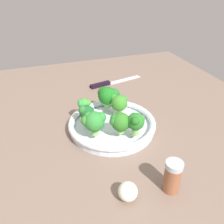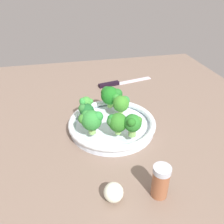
{
  "view_description": "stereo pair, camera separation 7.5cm",
  "coord_description": "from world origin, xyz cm",
  "px_view_note": "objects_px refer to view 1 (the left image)",
  "views": [
    {
      "loc": [
        64.52,
        -18.37,
        46.24
      ],
      "look_at": [
        3.76,
        2.76,
        6.67
      ],
      "focal_mm": 37.92,
      "sensor_mm": 36.0,
      "label": 1
    },
    {
      "loc": [
        66.58,
        -11.11,
        46.24
      ],
      "look_at": [
        3.76,
        2.76,
        6.67
      ],
      "focal_mm": 37.92,
      "sensor_mm": 36.0,
      "label": 2
    }
  ],
  "objects_px": {
    "broccoli_floret_5": "(84,104)",
    "broccoli_floret_3": "(119,102)",
    "knife": "(109,83)",
    "bowl": "(112,124)",
    "broccoli_floret_6": "(120,122)",
    "broccoli_floret_4": "(86,112)",
    "pepper_shaker": "(172,176)",
    "garlic_bulb": "(128,191)",
    "broccoli_floret_0": "(136,121)",
    "broccoli_floret_1": "(107,95)",
    "broccoli_floret_2": "(94,121)"
  },
  "relations": [
    {
      "from": "broccoli_floret_5",
      "to": "broccoli_floret_3",
      "type": "bearing_deg",
      "value": 74.7
    },
    {
      "from": "knife",
      "to": "bowl",
      "type": "bearing_deg",
      "value": -17.15
    },
    {
      "from": "broccoli_floret_5",
      "to": "broccoli_floret_6",
      "type": "height_order",
      "value": "broccoli_floret_6"
    },
    {
      "from": "broccoli_floret_3",
      "to": "broccoli_floret_4",
      "type": "distance_m",
      "value": 0.12
    },
    {
      "from": "pepper_shaker",
      "to": "broccoli_floret_6",
      "type": "bearing_deg",
      "value": -166.02
    },
    {
      "from": "broccoli_floret_5",
      "to": "garlic_bulb",
      "type": "xyz_separation_m",
      "value": [
        0.35,
        0.02,
        -0.05
      ]
    },
    {
      "from": "broccoli_floret_0",
      "to": "broccoli_floret_1",
      "type": "height_order",
      "value": "broccoli_floret_1"
    },
    {
      "from": "broccoli_floret_3",
      "to": "knife",
      "type": "xyz_separation_m",
      "value": [
        -0.3,
        0.06,
        -0.07
      ]
    },
    {
      "from": "broccoli_floret_2",
      "to": "broccoli_floret_4",
      "type": "xyz_separation_m",
      "value": [
        -0.07,
        -0.01,
        -0.01
      ]
    },
    {
      "from": "bowl",
      "to": "pepper_shaker",
      "type": "distance_m",
      "value": 0.29
    },
    {
      "from": "broccoli_floret_5",
      "to": "pepper_shaker",
      "type": "xyz_separation_m",
      "value": [
        0.36,
        0.13,
        -0.03
      ]
    },
    {
      "from": "broccoli_floret_0",
      "to": "broccoli_floret_1",
      "type": "relative_size",
      "value": 0.93
    },
    {
      "from": "broccoli_floret_3",
      "to": "broccoli_floret_5",
      "type": "relative_size",
      "value": 1.14
    },
    {
      "from": "broccoli_floret_2",
      "to": "pepper_shaker",
      "type": "height_order",
      "value": "broccoli_floret_2"
    },
    {
      "from": "bowl",
      "to": "broccoli_floret_4",
      "type": "bearing_deg",
      "value": -98.72
    },
    {
      "from": "garlic_bulb",
      "to": "broccoli_floret_3",
      "type": "bearing_deg",
      "value": 162.76
    },
    {
      "from": "broccoli_floret_0",
      "to": "broccoli_floret_5",
      "type": "height_order",
      "value": "broccoli_floret_0"
    },
    {
      "from": "broccoli_floret_0",
      "to": "pepper_shaker",
      "type": "bearing_deg",
      "value": 3.43
    },
    {
      "from": "broccoli_floret_1",
      "to": "broccoli_floret_4",
      "type": "bearing_deg",
      "value": -51.09
    },
    {
      "from": "broccoli_floret_2",
      "to": "bowl",
      "type": "bearing_deg",
      "value": 126.39
    },
    {
      "from": "broccoli_floret_0",
      "to": "garlic_bulb",
      "type": "bearing_deg",
      "value": -28.31
    },
    {
      "from": "pepper_shaker",
      "to": "garlic_bulb",
      "type": "bearing_deg",
      "value": -95.07
    },
    {
      "from": "broccoli_floret_2",
      "to": "pepper_shaker",
      "type": "relative_size",
      "value": 0.87
    },
    {
      "from": "broccoli_floret_2",
      "to": "knife",
      "type": "height_order",
      "value": "broccoli_floret_2"
    },
    {
      "from": "broccoli_floret_1",
      "to": "broccoli_floret_5",
      "type": "height_order",
      "value": "broccoli_floret_1"
    },
    {
      "from": "knife",
      "to": "broccoli_floret_2",
      "type": "bearing_deg",
      "value": -24.42
    },
    {
      "from": "broccoli_floret_0",
      "to": "pepper_shaker",
      "type": "relative_size",
      "value": 0.82
    },
    {
      "from": "broccoli_floret_3",
      "to": "broccoli_floret_6",
      "type": "relative_size",
      "value": 0.95
    },
    {
      "from": "broccoli_floret_4",
      "to": "pepper_shaker",
      "type": "relative_size",
      "value": 0.73
    },
    {
      "from": "broccoli_floret_1",
      "to": "pepper_shaker",
      "type": "xyz_separation_m",
      "value": [
        0.37,
        0.04,
        -0.04
      ]
    },
    {
      "from": "broccoli_floret_2",
      "to": "broccoli_floret_0",
      "type": "bearing_deg",
      "value": 71.11
    },
    {
      "from": "bowl",
      "to": "broccoli_floret_2",
      "type": "xyz_separation_m",
      "value": [
        0.05,
        -0.07,
        0.06
      ]
    },
    {
      "from": "pepper_shaker",
      "to": "broccoli_floret_5",
      "type": "bearing_deg",
      "value": -160.4
    },
    {
      "from": "broccoli_floret_0",
      "to": "broccoli_floret_6",
      "type": "distance_m",
      "value": 0.05
    },
    {
      "from": "broccoli_floret_3",
      "to": "bowl",
      "type": "bearing_deg",
      "value": -45.34
    },
    {
      "from": "bowl",
      "to": "broccoli_floret_2",
      "type": "distance_m",
      "value": 0.11
    },
    {
      "from": "bowl",
      "to": "broccoli_floret_5",
      "type": "height_order",
      "value": "broccoli_floret_5"
    },
    {
      "from": "bowl",
      "to": "knife",
      "type": "bearing_deg",
      "value": 162.85
    },
    {
      "from": "broccoli_floret_6",
      "to": "broccoli_floret_4",
      "type": "bearing_deg",
      "value": -136.89
    },
    {
      "from": "broccoli_floret_5",
      "to": "broccoli_floret_6",
      "type": "relative_size",
      "value": 0.83
    },
    {
      "from": "broccoli_floret_2",
      "to": "garlic_bulb",
      "type": "bearing_deg",
      "value": 4.62
    },
    {
      "from": "broccoli_floret_0",
      "to": "broccoli_floret_2",
      "type": "distance_m",
      "value": 0.12
    },
    {
      "from": "broccoli_floret_5",
      "to": "garlic_bulb",
      "type": "distance_m",
      "value": 0.35
    },
    {
      "from": "broccoli_floret_2",
      "to": "broccoli_floret_6",
      "type": "distance_m",
      "value": 0.08
    },
    {
      "from": "broccoli_floret_0",
      "to": "broccoli_floret_1",
      "type": "xyz_separation_m",
      "value": [
        -0.18,
        -0.03,
        0.0
      ]
    },
    {
      "from": "broccoli_floret_3",
      "to": "pepper_shaker",
      "type": "relative_size",
      "value": 0.73
    },
    {
      "from": "knife",
      "to": "broccoli_floret_0",
      "type": "bearing_deg",
      "value": -8.53
    },
    {
      "from": "broccoli_floret_3",
      "to": "broccoli_floret_4",
      "type": "bearing_deg",
      "value": -77.17
    },
    {
      "from": "bowl",
      "to": "garlic_bulb",
      "type": "xyz_separation_m",
      "value": [
        0.27,
        -0.06,
        0.0
      ]
    },
    {
      "from": "broccoli_floret_2",
      "to": "broccoli_floret_6",
      "type": "relative_size",
      "value": 1.13
    }
  ]
}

